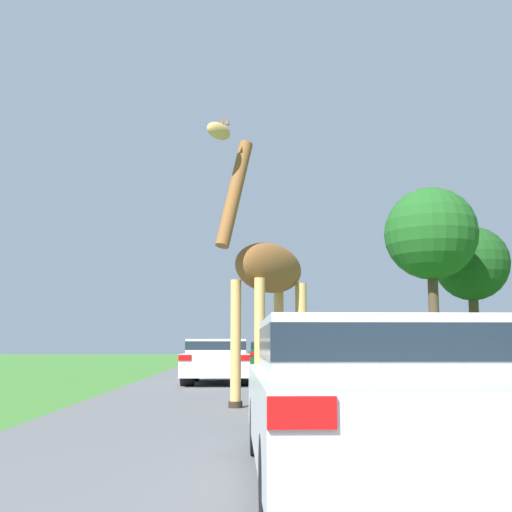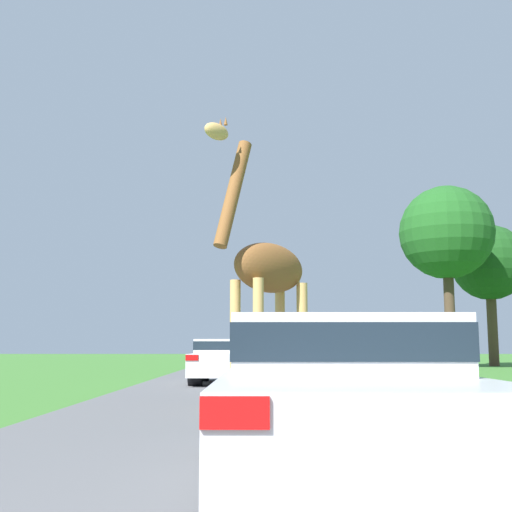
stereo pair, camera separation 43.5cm
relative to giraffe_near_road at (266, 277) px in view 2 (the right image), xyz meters
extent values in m
cube|color=#5B5B5E|center=(-0.30, 18.35, -2.40)|extent=(6.71, 120.00, 0.00)
cylinder|color=tan|center=(-0.14, -0.60, -1.24)|extent=(0.20, 0.20, 2.32)
cylinder|color=#2D2319|center=(-0.14, -0.60, -2.34)|extent=(0.25, 0.25, 0.12)
cylinder|color=tan|center=(-0.57, -0.23, -1.24)|extent=(0.20, 0.20, 2.32)
cylinder|color=#2D2319|center=(-0.57, -0.23, -2.34)|extent=(0.25, 0.25, 0.12)
cylinder|color=tan|center=(0.71, 0.39, -1.24)|extent=(0.20, 0.20, 2.32)
cylinder|color=#2D2319|center=(0.71, 0.39, -2.34)|extent=(0.25, 0.25, 0.12)
cylinder|color=tan|center=(0.29, 0.76, -1.24)|extent=(0.20, 0.20, 2.32)
cylinder|color=#2D2319|center=(0.29, 0.76, -2.34)|extent=(0.25, 0.25, 0.12)
ellipsoid|color=brown|center=(0.07, 0.08, 0.19)|extent=(1.73, 1.85, 0.95)
cylinder|color=brown|center=(-0.60, -0.70, 1.46)|extent=(0.77, 0.84, 2.10)
ellipsoid|color=tan|center=(-0.89, -1.03, 2.52)|extent=(0.55, 0.58, 0.30)
cylinder|color=tan|center=(0.65, 0.75, -0.45)|extent=(0.07, 0.07, 1.28)
cone|color=brown|center=(-0.73, -0.95, 2.75)|extent=(0.07, 0.07, 0.16)
cone|color=brown|center=(-0.83, -0.86, 2.75)|extent=(0.07, 0.07, 0.16)
cube|color=silver|center=(0.53, -6.62, -1.83)|extent=(1.87, 4.61, 0.65)
cube|color=silver|center=(0.53, -6.62, -1.27)|extent=(1.68, 2.07, 0.45)
cube|color=#19232D|center=(0.53, -6.62, -1.25)|extent=(1.70, 2.09, 0.27)
cube|color=red|center=(-0.24, -8.93, -1.59)|extent=(0.34, 0.03, 0.16)
cylinder|color=black|center=(-0.22, -5.24, -2.11)|extent=(0.37, 0.59, 0.59)
cylinder|color=black|center=(1.27, -5.24, -2.11)|extent=(0.37, 0.59, 0.59)
cylinder|color=black|center=(-0.22, -8.00, -2.11)|extent=(0.37, 0.59, 0.59)
cylinder|color=black|center=(1.27, -8.00, -2.11)|extent=(0.37, 0.59, 0.59)
cube|color=#144C28|center=(0.88, 16.76, -1.86)|extent=(1.76, 4.26, 0.58)
cube|color=#144C28|center=(0.88, 16.76, -1.35)|extent=(1.58, 1.92, 0.43)
cube|color=#19232D|center=(0.88, 16.76, -1.33)|extent=(1.60, 1.94, 0.26)
cube|color=red|center=(0.16, 14.62, -1.65)|extent=(0.32, 0.03, 0.14)
cube|color=red|center=(1.60, 14.62, -1.65)|extent=(0.32, 0.03, 0.14)
cylinder|color=black|center=(0.17, 18.03, -2.10)|extent=(0.35, 0.60, 0.60)
cylinder|color=black|center=(1.58, 18.03, -2.10)|extent=(0.35, 0.60, 0.60)
cylinder|color=black|center=(0.17, 15.48, -2.10)|extent=(0.35, 0.60, 0.60)
cylinder|color=black|center=(1.58, 15.48, -2.10)|extent=(0.35, 0.60, 0.60)
cube|color=silver|center=(-1.15, 7.17, -1.84)|extent=(1.90, 3.94, 0.63)
cube|color=silver|center=(-1.15, 7.17, -1.32)|extent=(1.71, 1.77, 0.41)
cube|color=#19232D|center=(-1.15, 7.17, -1.30)|extent=(1.73, 1.79, 0.25)
cube|color=red|center=(-1.93, 5.19, -1.61)|extent=(0.34, 0.03, 0.15)
cube|color=red|center=(-0.37, 5.19, -1.61)|extent=(0.34, 0.03, 0.15)
cylinder|color=black|center=(-1.91, 8.36, -2.11)|extent=(0.38, 0.58, 0.58)
cylinder|color=black|center=(-0.39, 8.36, -2.11)|extent=(0.38, 0.58, 0.58)
cylinder|color=black|center=(-1.91, 5.99, -2.11)|extent=(0.38, 0.58, 0.58)
cylinder|color=black|center=(-0.39, 5.99, -2.11)|extent=(0.38, 0.58, 0.58)
cube|color=black|center=(1.59, 11.92, -1.84)|extent=(1.92, 4.49, 0.59)
cube|color=black|center=(1.59, 11.92, -1.33)|extent=(1.73, 2.02, 0.43)
cube|color=#19232D|center=(1.59, 11.92, -1.31)|extent=(1.75, 2.04, 0.26)
cube|color=red|center=(0.80, 9.67, -1.63)|extent=(0.35, 0.03, 0.14)
cube|color=red|center=(2.37, 9.67, -1.63)|extent=(0.35, 0.03, 0.14)
cylinder|color=black|center=(0.82, 13.27, -2.09)|extent=(0.38, 0.62, 0.62)
cylinder|color=black|center=(2.36, 13.27, -2.09)|extent=(0.38, 0.62, 0.62)
cylinder|color=black|center=(0.82, 10.57, -2.09)|extent=(0.38, 0.62, 0.62)
cylinder|color=black|center=(2.36, 10.57, -2.09)|extent=(0.38, 0.62, 0.62)
cylinder|color=#4C3828|center=(8.96, 18.61, 0.53)|extent=(0.50, 0.50, 5.86)
sphere|color=#1E561E|center=(8.96, 18.61, 4.14)|extent=(4.53, 4.53, 4.53)
cylinder|color=#4C3828|center=(12.44, 22.70, 0.08)|extent=(0.53, 0.53, 4.97)
sphere|color=#194719|center=(12.44, 22.70, 3.19)|extent=(4.10, 4.10, 4.10)
camera|label=1|loc=(-0.56, -12.08, -1.27)|focal=45.00mm
camera|label=2|loc=(-0.12, -12.08, -1.27)|focal=45.00mm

